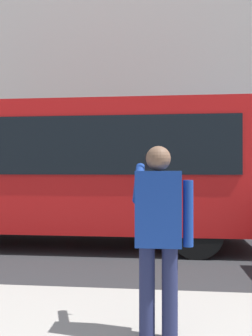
{
  "coord_description": "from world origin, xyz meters",
  "views": [
    {
      "loc": [
        -1.26,
        7.97,
        1.64
      ],
      "look_at": [
        -0.47,
        0.34,
        1.68
      ],
      "focal_mm": 38.4,
      "sensor_mm": 36.0,
      "label": 1
    }
  ],
  "objects": [
    {
      "name": "building_facade_far",
      "position": [
        -0.02,
        -6.8,
        5.99
      ],
      "size": [
        28.0,
        1.55,
        12.0
      ],
      "color": "beige",
      "rests_on": "ground_plane"
    },
    {
      "name": "ground_plane",
      "position": [
        0.0,
        0.0,
        0.0
      ],
      "size": [
        60.0,
        60.0,
        0.0
      ],
      "primitive_type": "plane",
      "color": "#2B2B2D"
    },
    {
      "name": "pedestrian_photographer",
      "position": [
        -1.22,
        4.79,
        1.14
      ],
      "size": [
        0.53,
        0.52,
        1.7
      ],
      "color": "#1E2347",
      "rests_on": "sidewalk_curb"
    },
    {
      "name": "red_bus",
      "position": [
        1.15,
        0.15,
        1.68
      ],
      "size": [
        9.05,
        2.54,
        3.08
      ],
      "color": "red",
      "rests_on": "ground_plane"
    }
  ]
}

